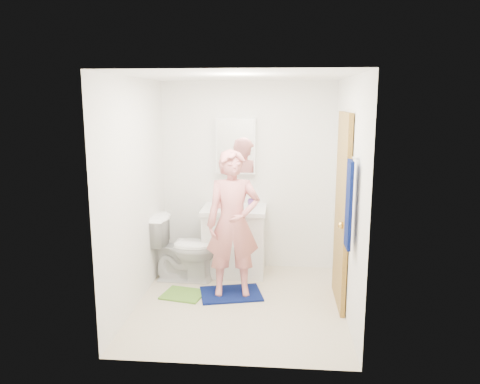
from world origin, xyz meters
name	(u,v)px	position (x,y,z in m)	size (l,w,h in m)	color
floor	(240,304)	(0.00, 0.00, -0.01)	(2.20, 2.40, 0.02)	beige
ceiling	(240,75)	(0.00, 0.00, 2.41)	(2.20, 2.40, 0.02)	white
wall_back	(248,176)	(0.00, 1.21, 1.20)	(2.20, 0.02, 2.40)	white
wall_front	(226,227)	(0.00, -1.21, 1.20)	(2.20, 0.02, 2.40)	white
wall_left	(135,194)	(-1.11, 0.00, 1.20)	(0.02, 2.40, 2.40)	white
wall_right	(349,197)	(1.11, 0.00, 1.20)	(0.02, 2.40, 2.40)	white
vanity_cabinet	(234,243)	(-0.15, 0.91, 0.40)	(0.75, 0.55, 0.80)	white
countertop	(234,210)	(-0.15, 0.91, 0.83)	(0.79, 0.59, 0.05)	white
sink_basin	(234,209)	(-0.15, 0.91, 0.84)	(0.40, 0.40, 0.03)	white
faucet	(236,200)	(-0.15, 1.09, 0.91)	(0.03, 0.03, 0.12)	silver
medicine_cabinet	(236,146)	(-0.15, 1.14, 1.60)	(0.50, 0.12, 0.70)	white
mirror_panel	(235,146)	(-0.15, 1.08, 1.60)	(0.46, 0.01, 0.66)	white
door	(342,210)	(1.07, 0.15, 1.02)	(0.05, 0.80, 2.05)	#A77A2E
door_knob	(341,225)	(1.03, -0.17, 0.95)	(0.07, 0.07, 0.07)	gold
towel	(349,205)	(1.03, -0.57, 1.25)	(0.03, 0.24, 0.80)	#081451
towel_hook	(356,158)	(1.07, -0.57, 1.67)	(0.02, 0.02, 0.06)	silver
toilet	(184,248)	(-0.73, 0.64, 0.40)	(0.45, 0.79, 0.80)	white
bath_mat	(231,294)	(-0.12, 0.23, 0.01)	(0.67, 0.48, 0.02)	#081451
green_rug	(183,294)	(-0.66, 0.16, 0.01)	(0.45, 0.38, 0.02)	#598E2F
soap_dispenser	(219,200)	(-0.34, 0.90, 0.95)	(0.09, 0.09, 0.19)	#CB615F
toothbrush_cup	(252,203)	(0.06, 1.04, 0.89)	(0.11, 0.11, 0.09)	#653B83
man	(233,224)	(-0.09, 0.23, 0.83)	(0.59, 0.39, 1.63)	#DA7C7B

